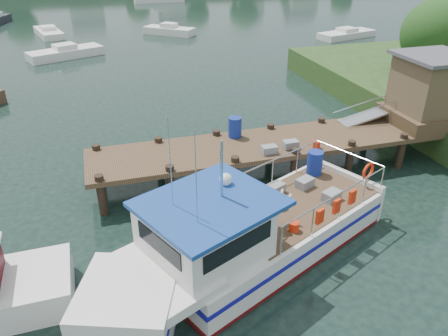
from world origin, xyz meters
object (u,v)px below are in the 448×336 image
object	(u,v)px
dock	(379,110)
moored_a	(65,53)
moored_c	(346,34)
moored_d	(49,32)
lobster_boat	(241,240)
moored_b	(169,30)

from	to	relation	value
dock	moored_a	xyz separation A→B (m)	(-13.77, 23.25, -1.83)
moored_c	moored_d	world-z (taller)	moored_d
dock	moored_d	world-z (taller)	dock
lobster_boat	moored_b	size ratio (longest dim) A/B	2.04
dock	lobster_boat	size ratio (longest dim) A/B	1.58
moored_b	moored_a	bearing A→B (deg)	-140.88
dock	moored_d	size ratio (longest dim) A/B	2.77
dock	moored_b	world-z (taller)	dock
moored_a	moored_d	xyz separation A→B (m)	(-1.81, 9.72, -0.05)
dock	moored_b	size ratio (longest dim) A/B	3.23
moored_a	moored_c	distance (m)	26.41
dock	lobster_boat	world-z (taller)	lobster_boat
lobster_boat	moored_d	size ratio (longest dim) A/B	1.75
lobster_boat	moored_c	distance (m)	35.68
lobster_boat	moored_a	bearing A→B (deg)	76.40
lobster_boat	dock	bearing A→B (deg)	8.91
moored_a	moored_d	size ratio (longest dim) A/B	1.05
lobster_boat	moored_c	bearing A→B (deg)	29.68
dock	lobster_boat	distance (m)	9.89
moored_a	moored_b	world-z (taller)	moored_b
moored_a	moored_d	world-z (taller)	moored_a
moored_a	moored_b	distance (m)	12.05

